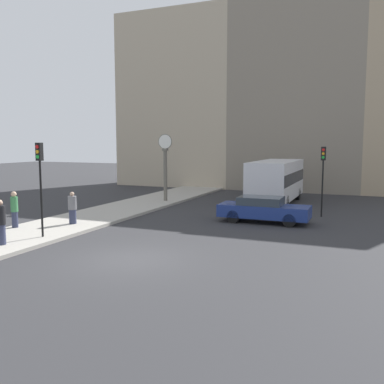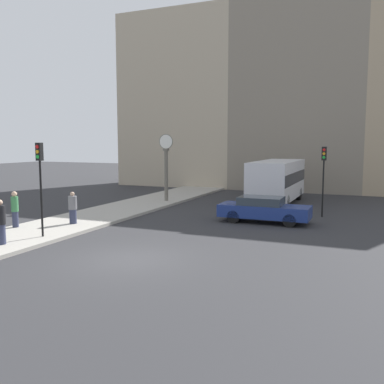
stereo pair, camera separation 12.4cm
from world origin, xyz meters
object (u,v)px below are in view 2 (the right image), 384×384
object	(u,v)px
pedestrian_green_hoodie	(15,209)
pedestrian_black_jacket	(0,222)
sedan_car	(264,209)
traffic_light_far	(324,167)
traffic_light_near	(40,170)
pedestrian_grey_jacket	(73,208)
street_clock	(166,165)
bus_distant	(277,179)

from	to	relation	value
pedestrian_green_hoodie	pedestrian_black_jacket	bearing A→B (deg)	-53.06
sedan_car	pedestrian_green_hoodie	bearing A→B (deg)	-147.43
traffic_light_far	pedestrian_green_hoodie	world-z (taller)	traffic_light_far
traffic_light_near	pedestrian_black_jacket	world-z (taller)	traffic_light_near
traffic_light_far	pedestrian_grey_jacket	bearing A→B (deg)	-145.06
traffic_light_far	pedestrian_grey_jacket	distance (m)	13.71
sedan_car	pedestrian_black_jacket	distance (m)	12.61
sedan_car	street_clock	size ratio (longest dim) A/B	1.02
street_clock	pedestrian_black_jacket	world-z (taller)	street_clock
traffic_light_near	bus_distant	bearing A→B (deg)	65.29
pedestrian_black_jacket	pedestrian_grey_jacket	xyz separation A→B (m)	(-0.19, 4.66, -0.11)
sedan_car	pedestrian_grey_jacket	distance (m)	9.77
traffic_light_near	traffic_light_far	distance (m)	14.93
bus_distant	pedestrian_green_hoodie	size ratio (longest dim) A/B	4.48
street_clock	pedestrian_green_hoodie	world-z (taller)	street_clock
pedestrian_black_jacket	pedestrian_grey_jacket	size ratio (longest dim) A/B	1.12
traffic_light_near	pedestrian_green_hoodie	bearing A→B (deg)	157.64
traffic_light_far	street_clock	world-z (taller)	street_clock
traffic_light_near	pedestrian_black_jacket	xyz separation A→B (m)	(-0.51, -1.75, -1.98)
sedan_car	pedestrian_black_jacket	size ratio (longest dim) A/B	2.62
pedestrian_grey_jacket	pedestrian_green_hoodie	world-z (taller)	pedestrian_green_hoodie
sedan_car	bus_distant	xyz separation A→B (m)	(-0.85, 7.33, 0.96)
bus_distant	traffic_light_near	size ratio (longest dim) A/B	1.92
traffic_light_near	pedestrian_black_jacket	size ratio (longest dim) A/B	2.24
traffic_light_near	pedestrian_green_hoodie	distance (m)	3.47
sedan_car	bus_distant	world-z (taller)	bus_distant
traffic_light_far	street_clock	size ratio (longest dim) A/B	0.86
traffic_light_near	sedan_car	bearing A→B (deg)	44.83
bus_distant	pedestrian_grey_jacket	bearing A→B (deg)	-122.11
traffic_light_far	pedestrian_grey_jacket	xyz separation A→B (m)	(-11.13, -7.78, -1.88)
traffic_light_near	pedestrian_green_hoodie	world-z (taller)	traffic_light_near
sedan_car	traffic_light_near	bearing A→B (deg)	-135.17
traffic_light_near	street_clock	bearing A→B (deg)	90.81
bus_distant	traffic_light_near	xyz separation A→B (m)	(-6.94, -15.07, 1.36)
bus_distant	pedestrian_black_jacket	xyz separation A→B (m)	(-7.44, -16.82, -0.62)
bus_distant	traffic_light_far	size ratio (longest dim) A/B	1.96
sedan_car	bus_distant	bearing A→B (deg)	96.62
traffic_light_far	traffic_light_near	bearing A→B (deg)	-134.31
sedan_car	street_clock	distance (m)	9.36
pedestrian_grey_jacket	street_clock	bearing A→B (deg)	86.80
bus_distant	sedan_car	bearing A→B (deg)	-83.38
traffic_light_far	pedestrian_green_hoodie	size ratio (longest dim) A/B	2.29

